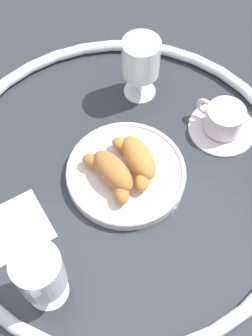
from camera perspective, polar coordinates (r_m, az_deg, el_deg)
ground_plane at (r=0.87m, az=-0.69°, el=-0.71°), size 2.20×2.20×0.00m
table_chrome_rim at (r=0.86m, az=-0.70°, el=-0.31°), size 0.68×0.68×0.02m
pastry_plate at (r=0.85m, az=-0.00°, el=-0.61°), size 0.23×0.23×0.02m
croissant_large at (r=0.84m, az=1.43°, el=1.16°), size 0.13×0.08×0.04m
croissant_small at (r=0.82m, az=-1.83°, el=-0.53°), size 0.13×0.10×0.04m
coffee_cup_near at (r=0.92m, az=12.13°, el=5.77°), size 0.14×0.14×0.06m
juice_glass_left at (r=0.70m, az=-10.83°, el=-12.84°), size 0.08×0.08×0.14m
juice_glass_right at (r=0.92m, az=1.88°, el=13.31°), size 0.08×0.08×0.14m
folded_napkin at (r=0.84m, az=-13.64°, el=-7.15°), size 0.14×0.14×0.01m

